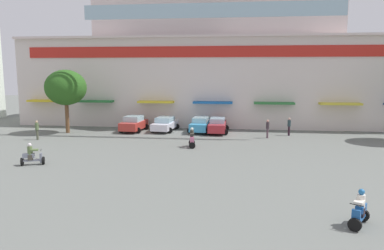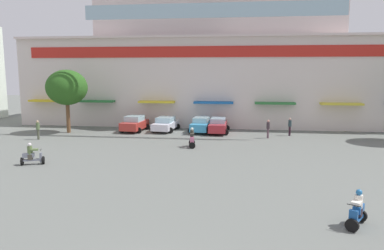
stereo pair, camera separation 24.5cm
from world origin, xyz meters
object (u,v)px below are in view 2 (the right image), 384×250
(pedestrian_0, at_px, (290,125))
(parked_car_1, at_px, (166,124))
(parked_car_3, at_px, (218,125))
(scooter_rider_1, at_px, (357,211))
(parked_car_2, at_px, (201,125))
(scooter_rider_6, at_px, (32,156))
(pedestrian_1, at_px, (268,128))
(parked_car_0, at_px, (134,124))
(scooter_rider_7, at_px, (192,139))
(plaza_tree_0, at_px, (67,88))
(pedestrian_2, at_px, (38,128))

(pedestrian_0, bearing_deg, parked_car_1, 174.22)
(parked_car_3, height_order, pedestrian_0, pedestrian_0)
(parked_car_1, relative_size, scooter_rider_1, 2.95)
(parked_car_2, relative_size, scooter_rider_6, 2.81)
(scooter_rider_6, xyz_separation_m, pedestrian_1, (16.20, 11.75, 0.39))
(parked_car_3, relative_size, scooter_rider_6, 2.80)
(parked_car_0, bearing_deg, pedestrian_1, -9.49)
(parked_car_0, height_order, scooter_rider_6, parked_car_0)
(parked_car_1, relative_size, parked_car_2, 1.04)
(parked_car_1, xyz_separation_m, parked_car_2, (3.72, -0.16, 0.03))
(scooter_rider_6, height_order, scooter_rider_7, scooter_rider_7)
(parked_car_0, relative_size, parked_car_1, 0.90)
(pedestrian_1, bearing_deg, parked_car_2, 157.76)
(plaza_tree_0, bearing_deg, scooter_rider_1, -42.35)
(pedestrian_2, bearing_deg, pedestrian_0, 12.14)
(plaza_tree_0, bearing_deg, parked_car_0, 14.82)
(parked_car_3, bearing_deg, pedestrian_2, -160.45)
(pedestrian_0, relative_size, pedestrian_1, 1.01)
(parked_car_0, distance_m, pedestrian_2, 9.19)
(parked_car_0, distance_m, parked_car_2, 6.86)
(plaza_tree_0, xyz_separation_m, scooter_rider_1, (21.65, -19.74, -3.86))
(scooter_rider_7, bearing_deg, pedestrian_2, 174.03)
(parked_car_3, relative_size, pedestrian_2, 2.46)
(scooter_rider_6, height_order, pedestrian_2, pedestrian_2)
(scooter_rider_1, bearing_deg, pedestrian_0, 89.81)
(scooter_rider_1, bearing_deg, parked_car_3, 107.57)
(parked_car_2, distance_m, scooter_rider_1, 23.41)
(scooter_rider_1, height_order, pedestrian_2, pedestrian_2)
(parked_car_2, xyz_separation_m, scooter_rider_1, (8.49, -21.81, -0.14))
(plaza_tree_0, relative_size, parked_car_0, 1.55)
(pedestrian_0, distance_m, pedestrian_1, 2.64)
(scooter_rider_6, bearing_deg, parked_car_3, 50.74)
(parked_car_0, height_order, parked_car_3, parked_car_0)
(parked_car_1, bearing_deg, scooter_rider_7, -63.94)
(parked_car_3, bearing_deg, scooter_rider_7, -103.42)
(parked_car_0, bearing_deg, scooter_rider_1, -54.36)
(parked_car_2, bearing_deg, scooter_rider_7, -90.01)
(scooter_rider_1, bearing_deg, parked_car_2, 111.28)
(parked_car_2, relative_size, scooter_rider_7, 2.70)
(plaza_tree_0, distance_m, scooter_rider_6, 13.34)
(parked_car_2, distance_m, parked_car_3, 1.73)
(parked_car_3, xyz_separation_m, scooter_rider_7, (-1.70, -7.11, -0.10))
(parked_car_3, bearing_deg, pedestrian_0, -6.18)
(plaza_tree_0, relative_size, parked_car_2, 1.45)
(plaza_tree_0, distance_m, scooter_rider_1, 29.55)
(scooter_rider_6, height_order, pedestrian_1, pedestrian_1)
(plaza_tree_0, xyz_separation_m, parked_car_1, (9.44, 2.24, -3.76))
(plaza_tree_0, xyz_separation_m, scooter_rider_7, (13.16, -5.38, -3.83))
(pedestrian_0, bearing_deg, parked_car_0, 177.50)
(parked_car_1, relative_size, pedestrian_2, 2.57)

